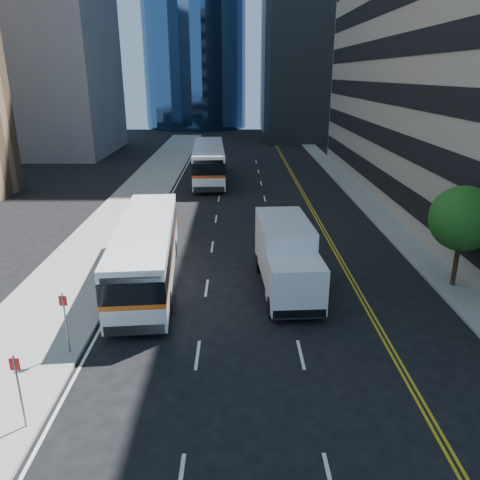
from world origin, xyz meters
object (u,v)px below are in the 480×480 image
at_px(bus_rear, 209,161).
at_px(box_truck, 287,256).
at_px(street_tree, 463,219).
at_px(bus_front, 147,250).

relative_size(bus_rear, box_truck, 1.91).
height_order(street_tree, bus_front, street_tree).
bearing_deg(box_truck, street_tree, -2.13).
height_order(bus_front, bus_rear, bus_rear).
xyz_separation_m(street_tree, bus_front, (-15.60, 0.95, -1.93)).
distance_m(bus_front, box_truck, 7.18).
xyz_separation_m(bus_rear, box_truck, (5.24, -25.75, -0.13)).
bearing_deg(box_truck, bus_rear, 98.00).
relative_size(street_tree, bus_front, 0.41).
distance_m(street_tree, bus_front, 15.75).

